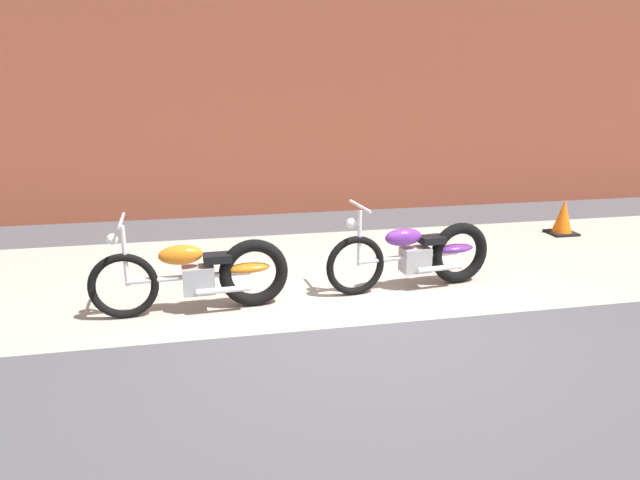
% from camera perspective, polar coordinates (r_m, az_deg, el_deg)
% --- Properties ---
extents(ground_plane, '(80.00, 80.00, 0.00)m').
position_cam_1_polar(ground_plane, '(5.56, 5.03, -8.65)').
color(ground_plane, '#47474C').
extents(sidewalk_slab, '(36.00, 3.50, 0.01)m').
position_cam_1_polar(sidewalk_slab, '(7.14, 1.05, -2.94)').
color(sidewalk_slab, '#9E998E').
rests_on(sidewalk_slab, ground).
extents(brick_building_wall, '(36.00, 0.50, 6.07)m').
position_cam_1_polar(brick_building_wall, '(10.18, -3.37, 19.96)').
color(brick_building_wall, brown).
rests_on(brick_building_wall, ground).
extents(motorcycle_orange, '(2.01, 0.58, 1.03)m').
position_cam_1_polar(motorcycle_orange, '(5.87, -11.53, -3.40)').
color(motorcycle_orange, black).
rests_on(motorcycle_orange, ground).
extents(motorcycle_purple, '(2.00, 0.58, 1.03)m').
position_cam_1_polar(motorcycle_purple, '(6.50, 10.29, -1.43)').
color(motorcycle_purple, black).
rests_on(motorcycle_purple, ground).
extents(traffic_cone, '(0.40, 0.40, 0.55)m').
position_cam_1_polar(traffic_cone, '(9.48, 23.49, 2.02)').
color(traffic_cone, orange).
rests_on(traffic_cone, ground).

